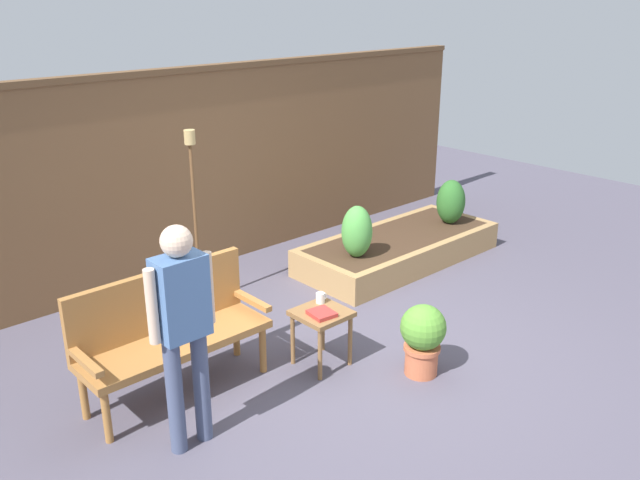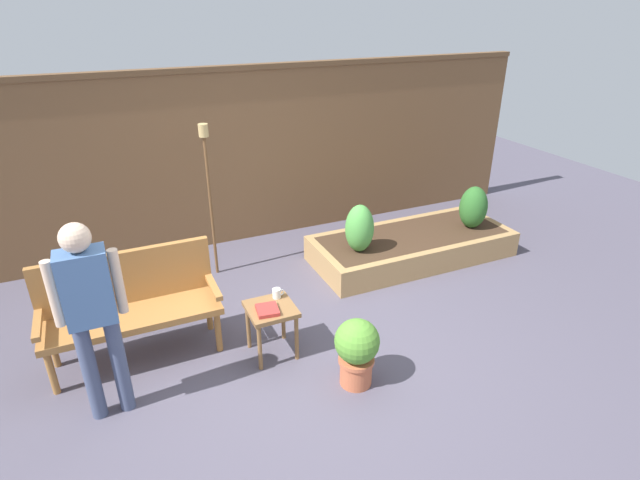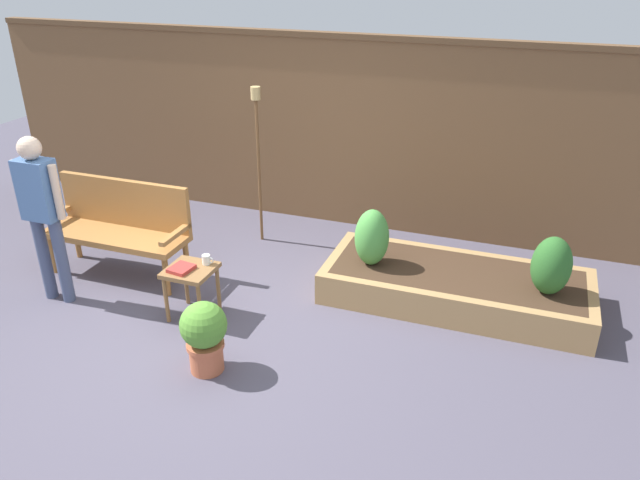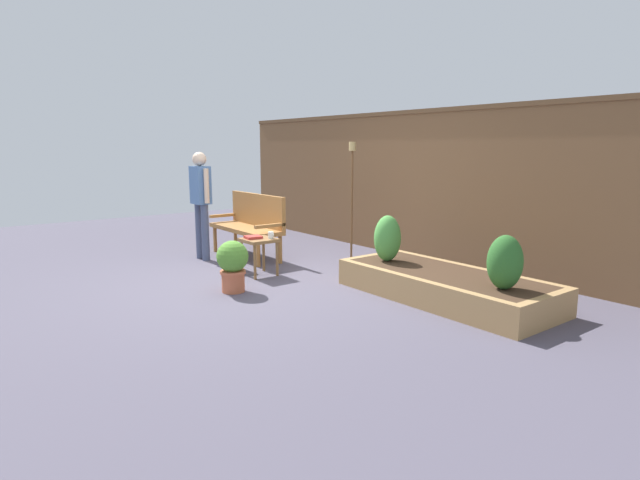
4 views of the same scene
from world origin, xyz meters
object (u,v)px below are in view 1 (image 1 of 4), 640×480
Objects in this scene: tiki_torch at (193,188)px; potted_boxwood at (423,336)px; person_by_bench at (183,320)px; shrub_near_bench at (357,232)px; book_on_table at (322,313)px; shrub_far_corner at (451,202)px; side_table at (322,321)px; garden_bench at (168,325)px; cup_on_table at (321,298)px.

potted_boxwood is at bearing -75.68° from tiki_torch.
potted_boxwood is 0.38× the size of person_by_bench.
shrub_near_bench is at bearing -25.73° from tiki_torch.
person_by_bench is at bearing 165.43° from potted_boxwood.
shrub_far_corner is at bearing 26.29° from book_on_table.
shrub_near_bench reaches higher than potted_boxwood.
garden_bench is at bearing 154.72° from side_table.
garden_bench is at bearing 69.24° from person_by_bench.
cup_on_table is 0.21× the size of shrub_far_corner.
garden_bench is at bearing -169.92° from shrub_near_bench.
potted_boxwood is (0.54, -0.58, -0.16)m from book_on_table.
potted_boxwood is 1.98m from person_by_bench.
tiki_torch is (-3.02, 0.70, 0.61)m from shrub_far_corner.
cup_on_table is at bearing -146.79° from shrub_near_bench.
garden_bench is 0.82m from person_by_bench.
garden_bench is 1.63m from tiki_torch.
side_table is at bearing -86.72° from tiki_torch.
person_by_bench is (-1.82, 0.47, 0.60)m from potted_boxwood.
side_table is 0.81× the size of potted_boxwood.
book_on_table is at bearing 132.57° from potted_boxwood.
person_by_bench reaches higher than garden_bench.
shrub_far_corner is (1.56, 0.00, -0.01)m from shrub_near_bench.
cup_on_table is 0.06× the size of tiki_torch.
person_by_bench reaches higher than cup_on_table.
shrub_near_bench is (1.41, 1.00, 0.07)m from book_on_table.
garden_bench reaches higher than cup_on_table.
shrub_near_bench is (1.36, 0.94, 0.17)m from side_table.
garden_bench is at bearing -130.99° from tiki_torch.
potted_boxwood reaches higher than side_table.
tiki_torch is (-0.09, 1.64, 0.77)m from side_table.
garden_bench is 0.84× the size of tiki_torch.
shrub_far_corner is (2.43, 1.58, 0.23)m from potted_boxwood.
person_by_bench reaches higher than book_on_table.
garden_bench reaches higher than side_table.
cup_on_table is (0.10, 0.12, 0.13)m from side_table.
potted_boxwood is at bearing -36.23° from garden_bench.
tiki_torch is (-1.45, 0.70, 0.60)m from shrub_near_bench.
cup_on_table is at bearing 57.24° from book_on_table.
shrub_near_bench is at bearing 33.21° from cup_on_table.
cup_on_table is at bearing 49.92° from side_table.
tiki_torch reaches higher than shrub_near_bench.
side_table is 1.45m from person_by_bench.
shrub_far_corner is (2.97, 1.00, 0.06)m from book_on_table.
book_on_table is at bearing -28.70° from garden_bench.
book_on_table is 0.12× the size of tiki_torch.
shrub_far_corner is at bearing 17.89° from side_table.
book_on_table is 0.33× the size of potted_boxwood.
person_by_bench is (-0.26, -0.67, 0.39)m from garden_bench.
garden_bench is 13.38× the size of cup_on_table.
shrub_far_corner is at bearing 14.60° from person_by_bench.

